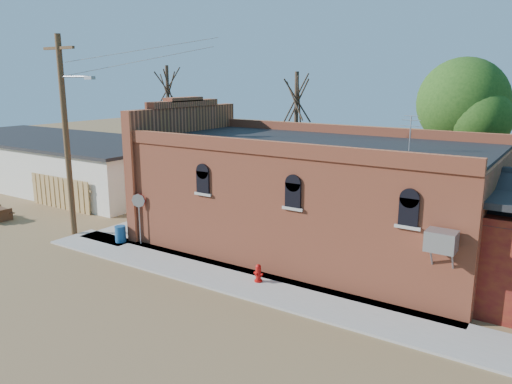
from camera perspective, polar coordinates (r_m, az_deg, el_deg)
The scene contains 13 objects.
ground at distance 18.36m, azimuth -7.33°, elevation -10.12°, with size 120.00×120.00×0.00m, color olive.
sidewalk_south at distance 18.14m, azimuth -1.79°, elevation -10.17°, with size 19.00×2.20×0.08m, color #9E9991.
sidewalk_west at distance 26.56m, azimuth -9.25°, elevation -2.77°, with size 2.60×10.00×0.08m, color #9E9991.
brick_bar at distance 21.10m, azimuth 5.68°, elevation -0.32°, with size 16.40×7.97×6.30m.
storage_building at distance 37.00m, azimuth -21.89°, elevation 3.37°, with size 20.40×8.40×3.17m.
wood_fence at distance 29.75m, azimuth -21.50°, elevation -0.11°, with size 5.20×0.10×1.80m, color #A4844A, non-canonical shape.
utility_pole at distance 23.90m, azimuth -20.83°, elevation 6.38°, with size 3.12×0.26×9.00m.
tree_bare_near at distance 29.37m, azimuth 4.65°, elevation 10.58°, with size 2.80×2.80×7.65m.
tree_bare_far at distance 36.69m, azimuth -10.08°, elevation 11.52°, with size 2.80×2.80×8.16m.
tree_leafy at distance 26.74m, azimuth 22.58°, elevation 9.35°, with size 4.40×4.40×8.15m.
fire_hydrant at distance 17.90m, azimuth 0.26°, elevation -9.25°, with size 0.37×0.35×0.65m.
stop_sign at distance 21.96m, azimuth -13.24°, elevation -1.50°, with size 0.58×0.29×2.25m.
trash_barrel at distance 22.81m, azimuth -15.23°, elevation -4.65°, with size 0.47×0.47×0.72m, color navy.
Camera 1 is at (11.14, -12.72, 7.17)m, focal length 35.00 mm.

